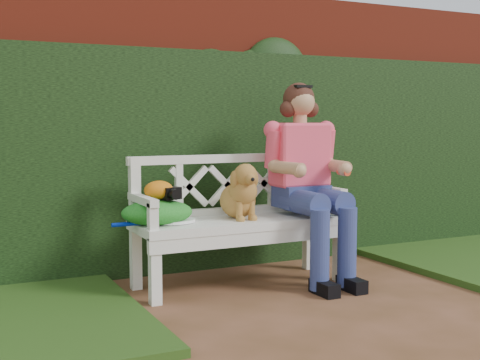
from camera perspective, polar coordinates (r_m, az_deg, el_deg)
name	(u,v)px	position (r m, az deg, el deg)	size (l,w,h in m)	color
ground	(361,322)	(3.88, 10.70, -12.28)	(60.00, 60.00, 0.00)	#4B3018
brick_wall	(225,128)	(5.34, -1.36, 4.61)	(10.00, 0.30, 2.20)	maroon
ivy_hedge	(236,160)	(5.15, -0.33, 1.80)	(10.00, 0.18, 1.70)	#264B1A
garden_bench	(240,252)	(4.57, 0.00, -6.38)	(1.58, 0.60, 0.48)	white
seated_woman	(303,182)	(4.72, 5.62, -0.14)	(0.61, 0.81, 1.44)	#D14E4E
dog	(239,190)	(4.48, -0.05, -0.93)	(0.26, 0.36, 0.40)	#945724
tennis_racket	(169,221)	(4.33, -6.37, -3.65)	(0.60, 0.25, 0.03)	silver
green_bag	(157,212)	(4.30, -7.38, -2.82)	(0.48, 0.37, 0.16)	green
camera_item	(171,193)	(4.29, -6.19, -1.17)	(0.12, 0.09, 0.08)	black
baseball_glove	(159,190)	(4.29, -7.24, -0.89)	(0.20, 0.15, 0.13)	#BF660E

